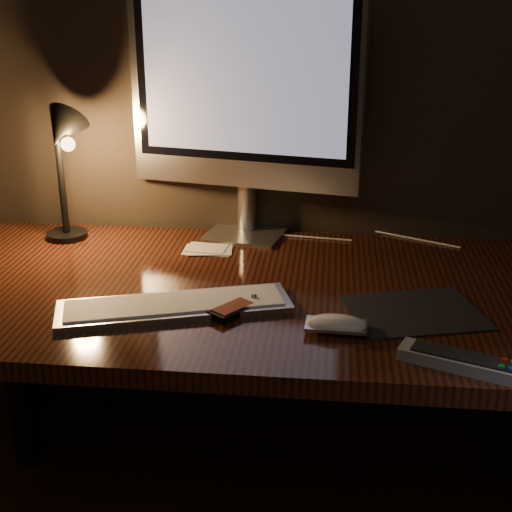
# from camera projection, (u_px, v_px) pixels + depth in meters

# --- Properties ---
(desk) EXTENTS (1.60, 0.75, 0.75)m
(desk) POSITION_uv_depth(u_px,v_px,m) (267.00, 326.00, 1.65)
(desk) COLOR #3C190D
(desk) RESTS_ON ground
(monitor) EXTENTS (0.58, 0.20, 0.62)m
(monitor) POSITION_uv_depth(u_px,v_px,m) (244.00, 95.00, 1.73)
(monitor) COLOR silver
(monitor) RESTS_ON desk
(keyboard) EXTENTS (0.48, 0.27, 0.02)m
(keyboard) POSITION_uv_depth(u_px,v_px,m) (174.00, 306.00, 1.43)
(keyboard) COLOR silver
(keyboard) RESTS_ON desk
(mousepad) EXTENTS (0.30, 0.27, 0.00)m
(mousepad) POSITION_uv_depth(u_px,v_px,m) (414.00, 312.00, 1.42)
(mousepad) COLOR black
(mousepad) RESTS_ON desk
(mouse) EXTENTS (0.12, 0.07, 0.02)m
(mouse) POSITION_uv_depth(u_px,v_px,m) (336.00, 326.00, 1.34)
(mouse) COLOR white
(mouse) RESTS_ON desk
(media_remote) EXTENTS (0.12, 0.13, 0.02)m
(media_remote) POSITION_uv_depth(u_px,v_px,m) (238.00, 308.00, 1.42)
(media_remote) COLOR black
(media_remote) RESTS_ON desk
(tv_remote) EXTENTS (0.22, 0.13, 0.03)m
(tv_remote) POSITION_uv_depth(u_px,v_px,m) (463.00, 361.00, 1.21)
(tv_remote) COLOR gray
(tv_remote) RESTS_ON desk
(papers) EXTENTS (0.12, 0.08, 0.01)m
(papers) POSITION_uv_depth(u_px,v_px,m) (208.00, 250.00, 1.75)
(papers) COLOR white
(papers) RESTS_ON desk
(desk_lamp) EXTENTS (0.16, 0.18, 0.35)m
(desk_lamp) POSITION_uv_depth(u_px,v_px,m) (63.00, 150.00, 1.73)
(desk_lamp) COLOR black
(desk_lamp) RESTS_ON desk
(cable) EXTENTS (0.53, 0.19, 0.00)m
(cable) POSITION_uv_depth(u_px,v_px,m) (352.00, 238.00, 1.83)
(cable) COLOR white
(cable) RESTS_ON desk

